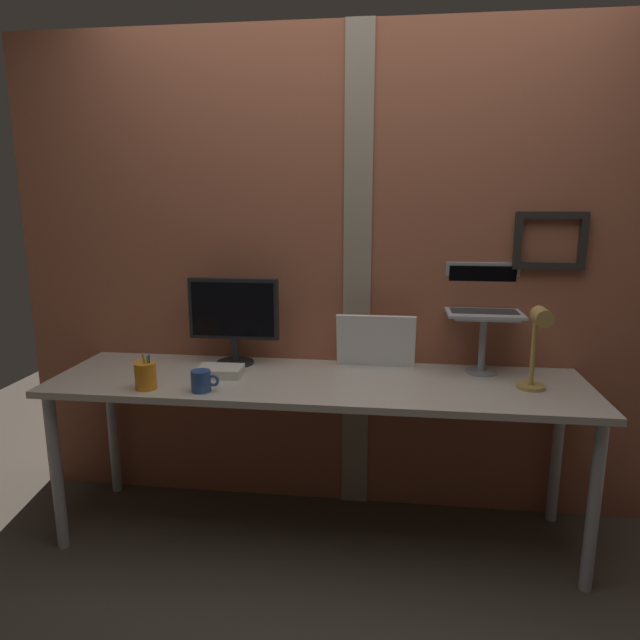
{
  "coord_description": "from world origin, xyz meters",
  "views": [
    {
      "loc": [
        0.18,
        -2.39,
        1.54
      ],
      "look_at": [
        -0.14,
        0.09,
        1.01
      ],
      "focal_mm": 31.84,
      "sensor_mm": 36.0,
      "label": 1
    }
  ],
  "objects_px": {
    "desk_lamp": "(538,340)",
    "pen_cup": "(146,376)",
    "monitor": "(234,314)",
    "coffee_mug": "(202,381)",
    "laptop": "(483,299)",
    "whiteboard_panel": "(376,341)"
  },
  "relations": [
    {
      "from": "desk_lamp",
      "to": "pen_cup",
      "type": "bearing_deg",
      "value": -174.24
    },
    {
      "from": "monitor",
      "to": "coffee_mug",
      "type": "relative_size",
      "value": 3.62
    },
    {
      "from": "desk_lamp",
      "to": "coffee_mug",
      "type": "xyz_separation_m",
      "value": [
        -1.37,
        -0.16,
        -0.18
      ]
    },
    {
      "from": "monitor",
      "to": "pen_cup",
      "type": "distance_m",
      "value": 0.53
    },
    {
      "from": "monitor",
      "to": "pen_cup",
      "type": "bearing_deg",
      "value": -123.37
    },
    {
      "from": "laptop",
      "to": "pen_cup",
      "type": "xyz_separation_m",
      "value": [
        -1.44,
        -0.48,
        -0.28
      ]
    },
    {
      "from": "whiteboard_panel",
      "to": "pen_cup",
      "type": "relative_size",
      "value": 2.37
    },
    {
      "from": "laptop",
      "to": "whiteboard_panel",
      "type": "xyz_separation_m",
      "value": [
        -0.49,
        -0.03,
        -0.21
      ]
    },
    {
      "from": "whiteboard_panel",
      "to": "coffee_mug",
      "type": "xyz_separation_m",
      "value": [
        -0.71,
        -0.44,
        -0.08
      ]
    },
    {
      "from": "desk_lamp",
      "to": "whiteboard_panel",
      "type": "bearing_deg",
      "value": 157.08
    },
    {
      "from": "pen_cup",
      "to": "whiteboard_panel",
      "type": "bearing_deg",
      "value": 25.04
    },
    {
      "from": "whiteboard_panel",
      "to": "desk_lamp",
      "type": "xyz_separation_m",
      "value": [
        0.66,
        -0.28,
        0.1
      ]
    },
    {
      "from": "whiteboard_panel",
      "to": "monitor",
      "type": "bearing_deg",
      "value": -177.3
    },
    {
      "from": "desk_lamp",
      "to": "coffee_mug",
      "type": "relative_size",
      "value": 3.04
    },
    {
      "from": "pen_cup",
      "to": "desk_lamp",
      "type": "bearing_deg",
      "value": 5.76
    },
    {
      "from": "monitor",
      "to": "desk_lamp",
      "type": "bearing_deg",
      "value": -10.49
    },
    {
      "from": "monitor",
      "to": "pen_cup",
      "type": "height_order",
      "value": "monitor"
    },
    {
      "from": "whiteboard_panel",
      "to": "desk_lamp",
      "type": "bearing_deg",
      "value": -22.92
    },
    {
      "from": "monitor",
      "to": "laptop",
      "type": "distance_m",
      "value": 1.17
    },
    {
      "from": "laptop",
      "to": "desk_lamp",
      "type": "xyz_separation_m",
      "value": [
        0.18,
        -0.31,
        -0.11
      ]
    },
    {
      "from": "monitor",
      "to": "pen_cup",
      "type": "xyz_separation_m",
      "value": [
        -0.27,
        -0.41,
        -0.19
      ]
    },
    {
      "from": "desk_lamp",
      "to": "coffee_mug",
      "type": "height_order",
      "value": "desk_lamp"
    }
  ]
}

